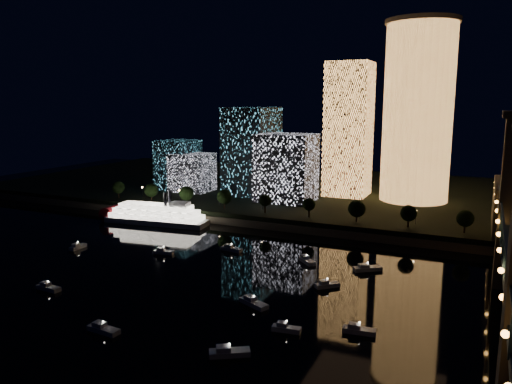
# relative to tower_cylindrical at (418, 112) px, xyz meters

# --- Properties ---
(ground) EXTENTS (520.00, 520.00, 0.00)m
(ground) POSITION_rel_tower_cylindrical_xyz_m (-24.24, -144.59, -47.61)
(ground) COLOR black
(ground) RESTS_ON ground
(far_bank) EXTENTS (420.00, 160.00, 5.00)m
(far_bank) POSITION_rel_tower_cylindrical_xyz_m (-24.24, 15.41, -45.11)
(far_bank) COLOR black
(far_bank) RESTS_ON ground
(seawall) EXTENTS (420.00, 6.00, 3.00)m
(seawall) POSITION_rel_tower_cylindrical_xyz_m (-24.24, -62.59, -46.11)
(seawall) COLOR #6B5E4C
(seawall) RESTS_ON ground
(tower_cylindrical) EXTENTS (34.00, 34.00, 84.96)m
(tower_cylindrical) POSITION_rel_tower_cylindrical_xyz_m (0.00, 0.00, 0.00)
(tower_cylindrical) COLOR #FAA550
(tower_cylindrical) RESTS_ON far_bank
(tower_rectangular) EXTENTS (21.05, 21.05, 66.97)m
(tower_rectangular) POSITION_rel_tower_cylindrical_xyz_m (-33.15, 0.26, -9.12)
(tower_rectangular) COLOR #FAA550
(tower_rectangular) RESTS_ON far_bank
(midrise_blocks) EXTENTS (89.79, 37.45, 44.66)m
(midrise_blocks) POSITION_rel_tower_cylindrical_xyz_m (-83.66, -20.44, -24.88)
(midrise_blocks) COLOR white
(midrise_blocks) RESTS_ON far_bank
(riverboat) EXTENTS (50.25, 15.90, 14.89)m
(riverboat) POSITION_rel_tower_cylindrical_xyz_m (-99.74, -76.11, -43.79)
(riverboat) COLOR silver
(riverboat) RESTS_ON ground
(motorboats) EXTENTS (113.35, 73.79, 2.78)m
(motorboats) POSITION_rel_tower_cylindrical_xyz_m (-32.03, -130.02, -46.79)
(motorboats) COLOR silver
(motorboats) RESTS_ON ground
(esplanade_trees) EXTENTS (166.35, 7.00, 9.00)m
(esplanade_trees) POSITION_rel_tower_cylindrical_xyz_m (-56.55, -56.59, -37.13)
(esplanade_trees) COLOR black
(esplanade_trees) RESTS_ON far_bank
(street_lamps) EXTENTS (132.70, 0.70, 5.65)m
(street_lamps) POSITION_rel_tower_cylindrical_xyz_m (-58.24, -50.59, -38.58)
(street_lamps) COLOR black
(street_lamps) RESTS_ON far_bank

